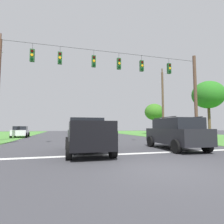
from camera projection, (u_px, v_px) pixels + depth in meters
name	position (u px, v px, depth m)	size (l,w,h in m)	color
ground_plane	(162.00, 170.00, 6.03)	(120.00, 120.00, 0.00)	#3D3D42
shoulder_grass_right	(209.00, 137.00, 24.64)	(16.00, 80.00, 0.03)	#4B8837
stop_bar_stripe	(126.00, 154.00, 9.50)	(15.45, 0.45, 0.01)	white
lane_dash_0	(103.00, 144.00, 15.27)	(0.15, 2.50, 0.01)	white
lane_dash_1	(91.00, 138.00, 21.99)	(0.15, 2.50, 0.01)	white
lane_dash_2	(84.00, 136.00, 29.45)	(0.15, 2.50, 0.01)	white
overhead_signal_span	(105.00, 86.00, 14.70)	(18.03, 0.31, 8.30)	brown
pickup_truck	(87.00, 135.00, 9.97)	(2.31, 5.41, 1.95)	black
suv_black	(176.00, 133.00, 11.47)	(2.40, 4.89, 2.05)	black
distant_car_crossing_white	(20.00, 132.00, 24.44)	(2.28, 4.43, 1.52)	silver
utility_pole_mid_right	(163.00, 102.00, 24.64)	(0.28, 1.69, 9.60)	brown
tree_roadside_right	(154.00, 112.00, 35.29)	(3.73, 3.73, 6.00)	brown
tree_roadside_far_right	(208.00, 95.00, 21.31)	(3.68, 3.68, 6.90)	brown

